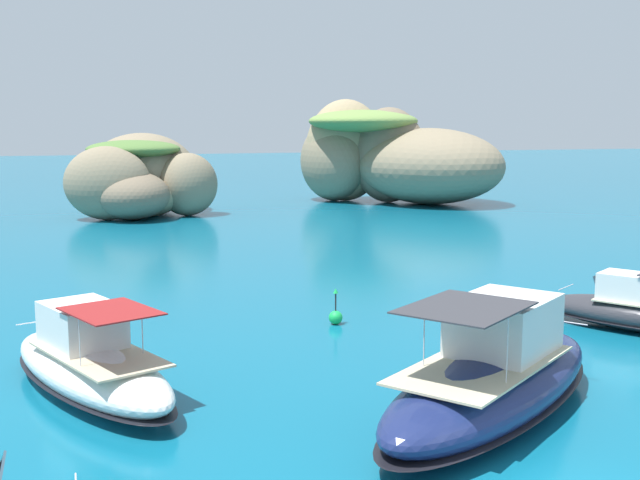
{
  "coord_description": "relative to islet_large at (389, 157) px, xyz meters",
  "views": [
    {
      "loc": [
        -9.78,
        -13.22,
        8.0
      ],
      "look_at": [
        1.3,
        20.67,
        2.74
      ],
      "focal_mm": 44.3,
      "sensor_mm": 36.0,
      "label": 1
    }
  ],
  "objects": [
    {
      "name": "islet_large",
      "position": [
        0.0,
        0.0,
        0.0
      ],
      "size": [
        20.94,
        20.57,
        10.54
      ],
      "color": "#84755B",
      "rests_on": "ground"
    },
    {
      "name": "motorboat_navy",
      "position": [
        -20.87,
        -56.43,
        -3.5
      ],
      "size": [
        10.99,
        9.18,
        3.48
      ],
      "color": "navy",
      "rests_on": "ground"
    },
    {
      "name": "motorboat_charcoal",
      "position": [
        -10.81,
        -49.98,
        -3.85
      ],
      "size": [
        5.96,
        7.53,
        2.35
      ],
      "color": "#2D2D33",
      "rests_on": "ground"
    },
    {
      "name": "motorboat_white",
      "position": [
        -31.36,
        -51.04,
        -3.69
      ],
      "size": [
        5.94,
        9.48,
        2.86
      ],
      "color": "white",
      "rests_on": "ground"
    },
    {
      "name": "channel_buoy",
      "position": [
        -21.67,
        -45.5,
        -4.26
      ],
      "size": [
        0.56,
        0.56,
        1.48
      ],
      "color": "green",
      "rests_on": "ground"
    },
    {
      "name": "islet_small",
      "position": [
        -25.35,
        -3.49,
        -1.36
      ],
      "size": [
        14.45,
        16.62,
        7.19
      ],
      "color": "#84755B",
      "rests_on": "ground"
    }
  ]
}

